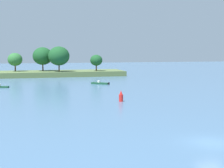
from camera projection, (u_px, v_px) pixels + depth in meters
ground_plane at (211, 143)px, 30.09m from camera, size 400.00×400.00×0.00m
treeline_island at (13, 67)px, 105.66m from camera, size 71.10×13.61×10.27m
small_motorboat at (100, 83)px, 82.61m from camera, size 4.33×3.74×0.93m
channel_buoy_red at (121, 97)px, 54.42m from camera, size 0.70×0.70×1.90m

